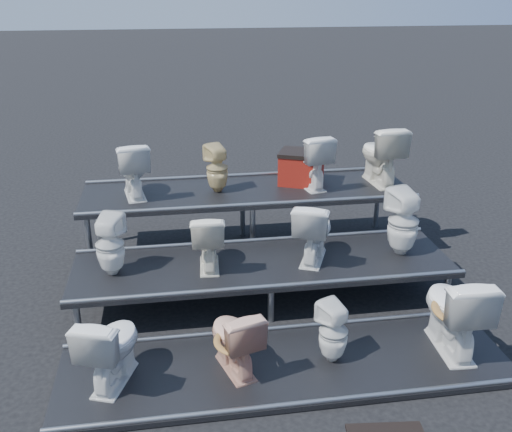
{
  "coord_description": "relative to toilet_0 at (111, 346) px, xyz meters",
  "views": [
    {
      "loc": [
        -0.95,
        -5.6,
        3.37
      ],
      "look_at": [
        -0.07,
        0.1,
        0.98
      ],
      "focal_mm": 40.0,
      "sensor_mm": 36.0,
      "label": 1
    }
  ],
  "objects": [
    {
      "name": "ground",
      "position": [
        1.57,
        1.3,
        -0.42
      ],
      "size": [
        80.0,
        80.0,
        0.0
      ],
      "primitive_type": "plane",
      "color": "black",
      "rests_on": "ground"
    },
    {
      "name": "tier_front",
      "position": [
        1.57,
        0.0,
        -0.39
      ],
      "size": [
        4.2,
        1.2,
        0.06
      ],
      "primitive_type": "cube",
      "color": "black",
      "rests_on": "ground"
    },
    {
      "name": "tier_mid",
      "position": [
        1.57,
        1.3,
        -0.19
      ],
      "size": [
        4.2,
        1.2,
        0.46
      ],
      "primitive_type": "cube",
      "color": "black",
      "rests_on": "ground"
    },
    {
      "name": "tier_back",
      "position": [
        1.57,
        2.6,
        0.01
      ],
      "size": [
        4.2,
        1.2,
        0.86
      ],
      "primitive_type": "cube",
      "color": "black",
      "rests_on": "ground"
    },
    {
      "name": "toilet_0",
      "position": [
        0.0,
        0.0,
        0.0
      ],
      "size": [
        0.62,
        0.8,
        0.72
      ],
      "primitive_type": "imported",
      "rotation": [
        0.0,
        0.0,
        2.79
      ],
      "color": "white",
      "rests_on": "tier_front"
    },
    {
      "name": "toilet_1",
      "position": [
        1.08,
        0.0,
        -0.03
      ],
      "size": [
        0.54,
        0.73,
        0.66
      ],
      "primitive_type": "imported",
      "rotation": [
        0.0,
        0.0,
        3.44
      ],
      "color": "tan",
      "rests_on": "tier_front"
    },
    {
      "name": "toilet_2",
      "position": [
        2.01,
        0.0,
        -0.06
      ],
      "size": [
        0.36,
        0.36,
        0.6
      ],
      "primitive_type": "imported",
      "rotation": [
        0.0,
        0.0,
        3.57
      ],
      "color": "white",
      "rests_on": "tier_front"
    },
    {
      "name": "toilet_3",
      "position": [
        3.18,
        0.0,
        0.06
      ],
      "size": [
        0.52,
        0.85,
        0.85
      ],
      "primitive_type": "imported",
      "rotation": [
        0.0,
        0.0,
        3.09
      ],
      "color": "white",
      "rests_on": "tier_front"
    },
    {
      "name": "toilet_4",
      "position": [
        -0.07,
        1.3,
        0.37
      ],
      "size": [
        0.39,
        0.39,
        0.67
      ],
      "primitive_type": "imported",
      "rotation": [
        0.0,
        0.0,
        2.79
      ],
      "color": "white",
      "rests_on": "tier_mid"
    },
    {
      "name": "toilet_5",
      "position": [
        0.96,
        1.3,
        0.36
      ],
      "size": [
        0.4,
        0.65,
        0.64
      ],
      "primitive_type": "imported",
      "rotation": [
        0.0,
        0.0,
        3.08
      ],
      "color": "white",
      "rests_on": "tier_mid"
    },
    {
      "name": "toilet_6",
      "position": [
        2.13,
        1.3,
        0.39
      ],
      "size": [
        0.64,
        0.79,
        0.71
      ],
      "primitive_type": "imported",
      "rotation": [
        0.0,
        0.0,
        2.73
      ],
      "color": "white",
      "rests_on": "tier_mid"
    },
    {
      "name": "toilet_7",
      "position": [
        3.17,
        1.3,
        0.43
      ],
      "size": [
        0.43,
        0.43,
        0.77
      ],
      "primitive_type": "imported",
      "rotation": [
        0.0,
        0.0,
        3.4
      ],
      "color": "white",
      "rests_on": "tier_mid"
    },
    {
      "name": "toilet_8",
      "position": [
        0.13,
        2.6,
        0.79
      ],
      "size": [
        0.5,
        0.75,
        0.7
      ],
      "primitive_type": "imported",
      "rotation": [
        0.0,
        0.0,
        3.31
      ],
      "color": "white",
      "rests_on": "tier_back"
    },
    {
      "name": "toilet_9",
      "position": [
        1.19,
        2.6,
        0.75
      ],
      "size": [
        0.36,
        0.37,
        0.61
      ],
      "primitive_type": "imported",
      "rotation": [
        0.0,
        0.0,
        3.53
      ],
      "color": "#D4BE81",
      "rests_on": "tier_back"
    },
    {
      "name": "toilet_10",
      "position": [
        2.39,
        2.6,
        0.8
      ],
      "size": [
        0.54,
        0.77,
        0.72
      ],
      "primitive_type": "imported",
      "rotation": [
        0.0,
        0.0,
        3.35
      ],
      "color": "white",
      "rests_on": "tier_back"
    },
    {
      "name": "toilet_11",
      "position": [
        3.35,
        2.6,
        0.84
      ],
      "size": [
        0.5,
        0.81,
        0.79
      ],
      "primitive_type": "imported",
      "rotation": [
        0.0,
        0.0,
        3.22
      ],
      "color": "white",
      "rests_on": "tier_back"
    },
    {
      "name": "red_crate",
      "position": [
        2.32,
        2.74,
        0.64
      ],
      "size": [
        0.67,
        0.62,
        0.39
      ],
      "primitive_type": "cube",
      "rotation": [
        0.0,
        0.0,
        -0.41
      ],
      "color": "maroon",
      "rests_on": "tier_back"
    }
  ]
}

